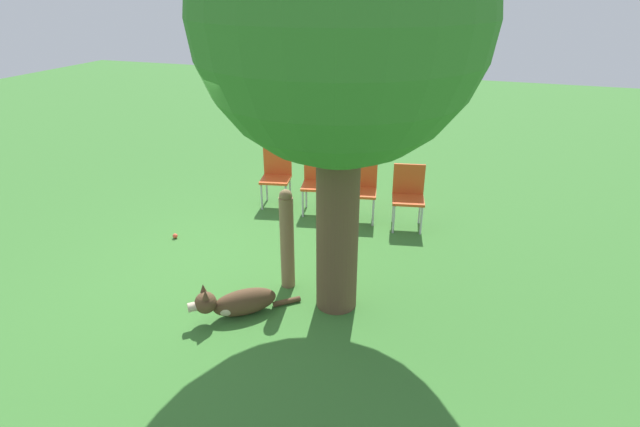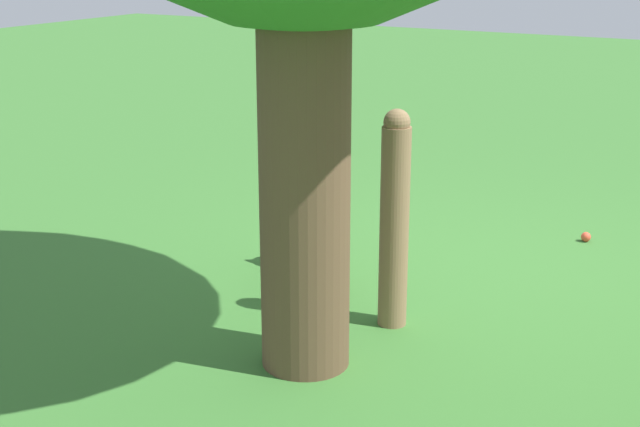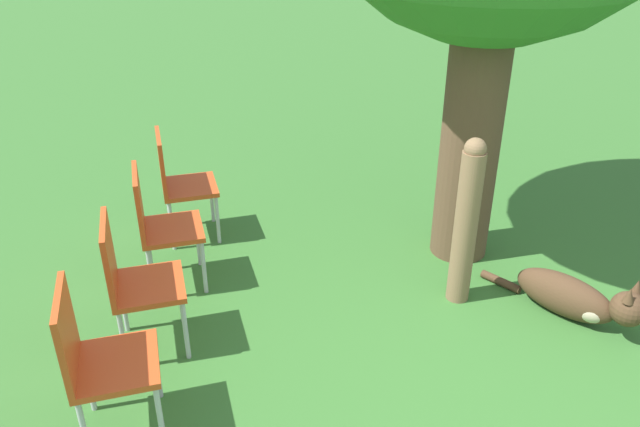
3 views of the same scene
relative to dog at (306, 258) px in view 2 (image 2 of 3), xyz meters
The scene contains 4 objects.
ground_plane 0.75m from the dog, behind, with size 30.00×30.00×0.00m, color #38702D.
dog is the anchor object (origin of this frame).
fence_post 0.90m from the dog, 157.48° to the left, with size 0.16×0.16×1.20m.
tennis_ball 2.09m from the dog, 129.07° to the right, with size 0.07×0.07×0.07m.
Camera 2 is at (-1.85, 4.51, 2.04)m, focal length 50.00 mm.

